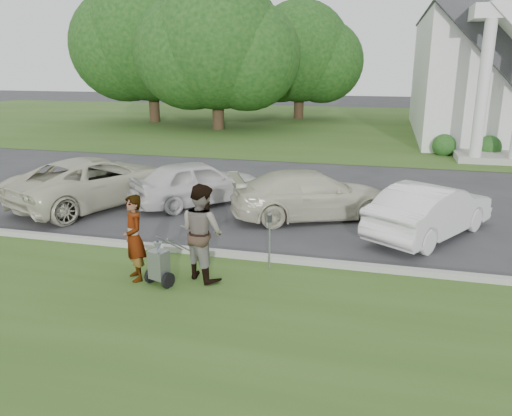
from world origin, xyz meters
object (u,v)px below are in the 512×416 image
at_px(striping_cart, 159,265).
at_px(car_a, 96,181).
at_px(person_left, 134,239).
at_px(tree_back, 300,56).
at_px(tree_far, 150,42).
at_px(parking_meter_near, 270,235).
at_px(car_d, 430,210).
at_px(church, 506,32).
at_px(person_right, 202,233).
at_px(car_b, 197,182).
at_px(car_c, 312,195).
at_px(tree_left, 217,49).

height_order(striping_cart, car_a, car_a).
bearing_deg(person_left, tree_back, 141.12).
bearing_deg(tree_back, tree_far, -153.44).
height_order(parking_meter_near, car_d, car_d).
bearing_deg(parking_meter_near, church, 69.75).
height_order(tree_back, person_left, tree_back).
relative_size(person_right, car_b, 0.48).
xyz_separation_m(tree_far, car_c, (14.82, -20.90, -5.02)).
xyz_separation_m(tree_back, car_b, (1.17, -25.40, -4.03)).
bearing_deg(striping_cart, car_b, 121.93).
xyz_separation_m(car_a, car_b, (3.00, 0.81, -0.05)).
bearing_deg(car_c, tree_left, 0.75).
xyz_separation_m(car_a, car_c, (6.65, 0.31, -0.08)).
relative_size(person_right, parking_meter_near, 1.58).
xyz_separation_m(tree_left, tree_far, (-6.00, 3.00, 0.58)).
bearing_deg(person_left, car_a, 175.79).
height_order(tree_left, tree_back, tree_left).
xyz_separation_m(person_left, car_a, (-3.82, 4.83, -0.14)).
distance_m(tree_left, person_right, 24.15).
height_order(person_right, car_c, person_right).
xyz_separation_m(person_right, car_c, (1.53, 4.75, -0.32)).
bearing_deg(striping_cart, car_a, 149.81).
distance_m(church, person_right, 26.16).
relative_size(tree_far, car_a, 2.17).
bearing_deg(car_d, striping_cart, 71.88).
bearing_deg(car_b, car_c, -144.37).
height_order(tree_left, car_c, tree_left).
bearing_deg(tree_left, tree_far, 153.44).
distance_m(striping_cart, car_a, 6.65).
bearing_deg(person_left, person_right, 64.55).
xyz_separation_m(person_left, parking_meter_near, (2.52, 1.13, -0.09)).
bearing_deg(parking_meter_near, tree_far, 120.22).
bearing_deg(tree_back, car_b, -87.37).
bearing_deg(parking_meter_near, tree_left, 111.22).
relative_size(tree_left, person_right, 5.37).
distance_m(striping_cart, person_left, 0.76).
relative_size(car_a, car_b, 1.31).
height_order(tree_back, car_c, tree_back).
xyz_separation_m(tree_left, tree_back, (4.00, 8.00, -0.38)).
distance_m(tree_back, car_c, 26.66).
height_order(tree_left, car_a, tree_left).
xyz_separation_m(tree_left, car_a, (2.17, -18.22, -4.37)).
xyz_separation_m(striping_cart, parking_meter_near, (1.94, 1.27, 0.37)).
xyz_separation_m(church, car_b, (-11.84, -18.53, -5.24)).
distance_m(person_left, car_a, 6.17).
bearing_deg(car_c, car_a, 67.23).
bearing_deg(church, tree_back, 152.15).
distance_m(tree_far, car_a, 23.27).
xyz_separation_m(church, person_left, (-11.02, -24.18, -5.06)).
bearing_deg(car_b, car_a, 58.57).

